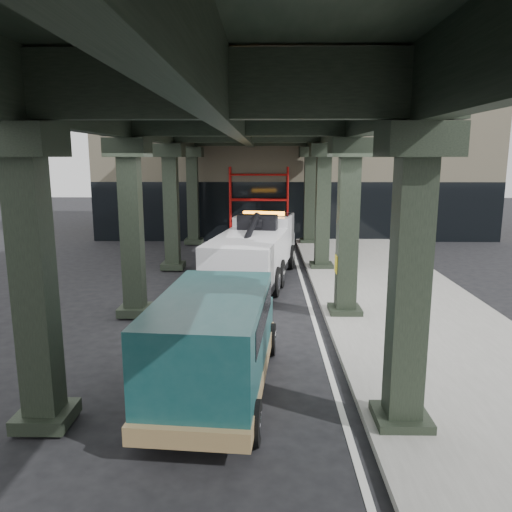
{
  "coord_description": "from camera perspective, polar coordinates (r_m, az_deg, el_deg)",
  "views": [
    {
      "loc": [
        0.3,
        -11.71,
        4.5
      ],
      "look_at": [
        0.06,
        2.37,
        1.7
      ],
      "focal_mm": 35.0,
      "sensor_mm": 36.0,
      "label": 1
    }
  ],
  "objects": [
    {
      "name": "ground",
      "position": [
        12.55,
        -0.46,
        -9.77
      ],
      "size": [
        90.0,
        90.0,
        0.0
      ],
      "primitive_type": "plane",
      "color": "black",
      "rests_on": "ground"
    },
    {
      "name": "sidewalk",
      "position": [
        15.0,
        17.31,
        -6.43
      ],
      "size": [
        5.0,
        40.0,
        0.15
      ],
      "primitive_type": "cube",
      "color": "gray",
      "rests_on": "ground"
    },
    {
      "name": "lane_stripe",
      "position": [
        14.49,
        6.53,
        -6.89
      ],
      "size": [
        0.12,
        38.0,
        0.01
      ],
      "primitive_type": "cube",
      "color": "silver",
      "rests_on": "ground"
    },
    {
      "name": "viaduct",
      "position": [
        13.76,
        -2.01,
        15.25
      ],
      "size": [
        7.4,
        32.0,
        6.4
      ],
      "color": "black",
      "rests_on": "ground"
    },
    {
      "name": "building",
      "position": [
        31.76,
        4.12,
        10.32
      ],
      "size": [
        22.0,
        10.0,
        8.0
      ],
      "primitive_type": "cube",
      "color": "#C6B793",
      "rests_on": "ground"
    },
    {
      "name": "scaffolding",
      "position": [
        26.46,
        0.33,
        6.06
      ],
      "size": [
        3.08,
        0.88,
        4.0
      ],
      "color": "red",
      "rests_on": "ground"
    },
    {
      "name": "tow_truck",
      "position": [
        18.32,
        -0.02,
        0.95
      ],
      "size": [
        3.31,
        7.89,
        2.52
      ],
      "rotation": [
        0.0,
        0.0,
        -0.17
      ],
      "color": "black",
      "rests_on": "ground"
    },
    {
      "name": "towed_van",
      "position": [
        9.57,
        -4.68,
        -9.58
      ],
      "size": [
        2.39,
        5.21,
        2.05
      ],
      "rotation": [
        0.0,
        0.0,
        -0.08
      ],
      "color": "#124042",
      "rests_on": "ground"
    }
  ]
}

